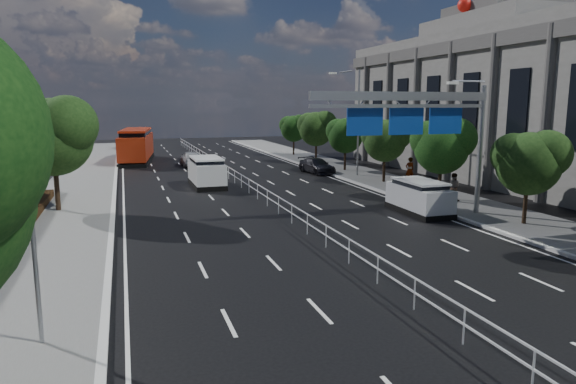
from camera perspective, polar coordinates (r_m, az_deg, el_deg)
name	(u,v)px	position (r m, az deg, el deg)	size (l,w,h in m)	color
ground	(401,300)	(17.22, 12.39, -11.66)	(160.00, 160.00, 0.00)	black
kerb_near	(104,337)	(15.12, -19.80, -14.88)	(0.25, 140.00, 0.15)	silver
median_fence	(243,182)	(37.63, -4.97, 1.08)	(0.05, 85.00, 1.02)	silver
toilet_sign	(13,239)	(14.43, -28.26, -4.59)	(1.62, 0.18, 4.34)	gray
overhead_gantry	(420,115)	(28.14, 14.48, 8.24)	(10.24, 0.38, 7.45)	gray
streetlight_far	(355,115)	(43.98, 7.49, 8.43)	(2.78, 2.40, 9.00)	gray
civic_hall	(519,103)	(47.96, 24.27, 9.03)	(14.40, 36.00, 14.35)	slate
near_tree_back	(54,132)	(32.00, -24.59, 6.04)	(4.84, 4.51, 6.69)	black
far_tree_c	(530,160)	(28.60, 25.28, 3.25)	(3.52, 3.28, 4.94)	black
far_tree_d	(443,144)	(34.41, 16.80, 5.18)	(3.85, 3.59, 5.34)	black
far_tree_e	(386,138)	(40.80, 10.80, 5.91)	(3.63, 3.38, 5.13)	black
far_tree_f	(346,134)	(47.51, 6.46, 6.48)	(3.52, 3.28, 5.02)	black
far_tree_g	(317,127)	(54.42, 3.21, 7.22)	(3.96, 3.69, 5.45)	black
far_tree_h	(294,127)	(61.49, 0.68, 7.23)	(3.41, 3.18, 4.91)	black
white_minivan	(207,172)	(39.26, -9.04, 2.20)	(2.25, 5.14, 2.23)	black
red_bus	(137,145)	(57.59, -16.48, 5.06)	(4.18, 11.98, 3.50)	black
near_car_silver	(191,158)	(52.42, -10.74, 3.70)	(1.83, 4.55, 1.55)	#A0A3A7
near_car_dark	(126,143)	(74.16, -17.60, 5.22)	(1.77, 5.09, 1.68)	black
silver_minivan	(419,197)	(30.34, 14.37, -0.53)	(1.99, 4.61, 1.91)	black
parked_car_teal	(421,200)	(31.13, 14.61, -0.87)	(2.08, 4.51, 1.25)	#18616E
parked_car_dark	(317,166)	(46.36, 3.22, 2.93)	(1.86, 4.58, 1.33)	black
pedestrian_a	(410,170)	(40.81, 13.36, 2.39)	(0.72, 0.47, 1.98)	gray
pedestrian_b	(453,187)	(33.89, 17.87, 0.52)	(0.86, 0.67, 1.78)	gray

